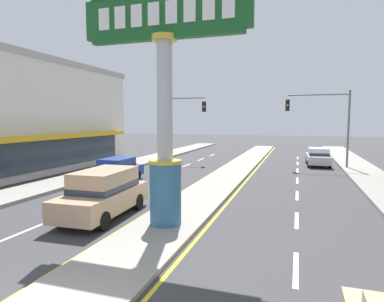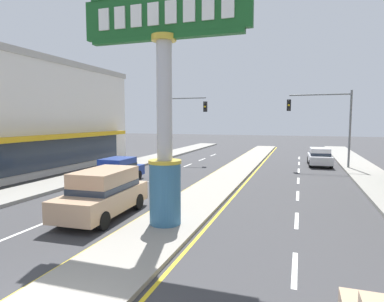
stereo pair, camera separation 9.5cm
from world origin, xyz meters
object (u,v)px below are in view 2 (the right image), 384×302
(traffic_light_right_side, at_px, (326,116))
(district_sign, at_px, (164,107))
(storefront_left, at_px, (9,116))
(sedan_near_right_lane, at_px, (320,157))
(traffic_light_left_side, at_px, (176,116))
(suv_far_right_lane, at_px, (103,192))
(sedan_mid_left_lane, at_px, (117,170))

(traffic_light_right_side, bearing_deg, district_sign, -110.57)
(storefront_left, height_order, sedan_near_right_lane, storefront_left)
(traffic_light_right_side, distance_m, sedan_near_right_lane, 3.84)
(traffic_light_left_side, xyz_separation_m, suv_far_right_lane, (3.58, -17.50, -3.26))
(traffic_light_right_side, bearing_deg, suv_far_right_lane, -119.18)
(district_sign, bearing_deg, storefront_left, 153.18)
(traffic_light_left_side, height_order, traffic_light_right_side, same)
(traffic_light_right_side, xyz_separation_m, sedan_mid_left_lane, (-12.69, -10.39, -3.46))
(district_sign, xyz_separation_m, traffic_light_left_side, (-6.49, 17.97, -0.12))
(district_sign, distance_m, storefront_left, 17.71)
(traffic_light_right_side, bearing_deg, traffic_light_left_side, 177.02)
(storefront_left, distance_m, suv_far_right_lane, 15.27)
(district_sign, distance_m, traffic_light_left_side, 19.11)
(traffic_light_right_side, xyz_separation_m, suv_far_right_lane, (-9.40, -16.82, -3.26))
(storefront_left, relative_size, traffic_light_left_side, 3.34)
(storefront_left, distance_m, traffic_light_left_side, 13.65)
(storefront_left, xyz_separation_m, traffic_light_right_side, (22.30, 9.30, 0.06))
(sedan_mid_left_lane, bearing_deg, district_sign, -48.08)
(traffic_light_left_side, bearing_deg, storefront_left, -133.04)
(suv_far_right_lane, relative_size, sedan_mid_left_lane, 1.09)
(district_sign, xyz_separation_m, sedan_near_right_lane, (6.21, 18.93, -3.58))
(suv_far_right_lane, bearing_deg, sedan_near_right_lane, 63.73)
(traffic_light_right_side, height_order, suv_far_right_lane, traffic_light_right_side)
(storefront_left, distance_m, sedan_near_right_lane, 24.82)
(traffic_light_left_side, height_order, sedan_mid_left_lane, traffic_light_left_side)
(traffic_light_left_side, xyz_separation_m, traffic_light_right_side, (12.98, -0.68, 0.00))
(traffic_light_right_side, distance_m, sedan_mid_left_lane, 16.76)
(traffic_light_right_side, bearing_deg, storefront_left, -157.35)
(district_sign, xyz_separation_m, traffic_light_right_side, (6.49, 17.30, -0.12))
(suv_far_right_lane, bearing_deg, traffic_light_right_side, 60.82)
(storefront_left, height_order, traffic_light_left_side, storefront_left)
(suv_far_right_lane, bearing_deg, district_sign, -9.23)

